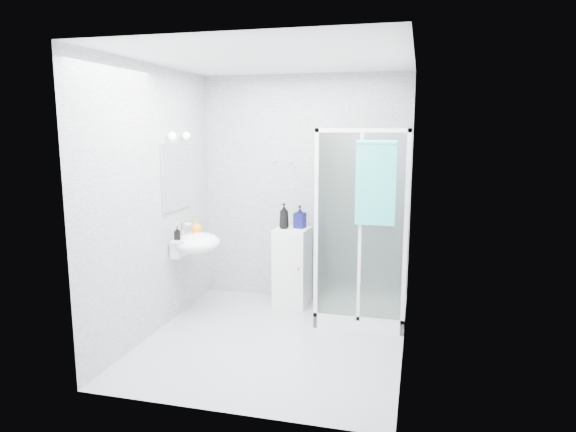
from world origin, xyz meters
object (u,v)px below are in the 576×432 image
(soap_dispenser_black, at_px, (177,233))
(wall_basin, at_px, (196,243))
(shampoo_bottle_b, at_px, (300,217))
(soap_dispenser_orange, at_px, (196,227))
(shower_enclosure, at_px, (355,278))
(hand_towel, at_px, (376,181))
(storage_cabinet, at_px, (292,267))
(shampoo_bottle_a, at_px, (284,216))

(soap_dispenser_black, bearing_deg, wall_basin, 53.77)
(shampoo_bottle_b, relative_size, soap_dispenser_orange, 1.67)
(shower_enclosure, height_order, wall_basin, shower_enclosure)
(wall_basin, distance_m, shampoo_bottle_b, 1.19)
(shower_enclosure, distance_m, soap_dispenser_black, 1.91)
(hand_towel, bearing_deg, storage_cabinet, 145.91)
(wall_basin, relative_size, storage_cabinet, 0.63)
(hand_towel, xyz_separation_m, soap_dispenser_black, (-2.00, -0.08, -0.58))
(shampoo_bottle_b, distance_m, soap_dispenser_orange, 1.15)
(hand_towel, relative_size, shampoo_bottle_b, 3.11)
(wall_basin, distance_m, soap_dispenser_black, 0.25)
(shower_enclosure, relative_size, hand_towel, 2.52)
(hand_towel, distance_m, shampoo_bottle_a, 1.31)
(hand_towel, bearing_deg, wall_basin, 177.41)
(shampoo_bottle_a, relative_size, soap_dispenser_black, 2.04)
(storage_cabinet, relative_size, hand_towel, 1.12)
(shampoo_bottle_a, bearing_deg, shower_enclosure, -15.26)
(storage_cabinet, xyz_separation_m, soap_dispenser_orange, (-0.98, -0.39, 0.49))
(shampoo_bottle_b, height_order, soap_dispenser_orange, shampoo_bottle_b)
(soap_dispenser_orange, bearing_deg, wall_basin, -68.60)
(shower_enclosure, distance_m, shampoo_bottle_a, 1.04)
(soap_dispenser_orange, bearing_deg, shampoo_bottle_b, 22.45)
(soap_dispenser_black, bearing_deg, hand_towel, 2.41)
(storage_cabinet, distance_m, shampoo_bottle_a, 0.60)
(storage_cabinet, bearing_deg, soap_dispenser_black, -140.90)
(hand_towel, relative_size, shampoo_bottle_a, 2.78)
(wall_basin, height_order, shampoo_bottle_a, shampoo_bottle_a)
(shampoo_bottle_a, height_order, soap_dispenser_orange, shampoo_bottle_a)
(wall_basin, xyz_separation_m, shampoo_bottle_a, (0.83, 0.54, 0.24))
(wall_basin, height_order, soap_dispenser_orange, soap_dispenser_orange)
(storage_cabinet, distance_m, hand_towel, 1.58)
(hand_towel, bearing_deg, shampoo_bottle_b, 141.60)
(shower_enclosure, bearing_deg, shampoo_bottle_b, 155.63)
(hand_towel, distance_m, soap_dispenser_orange, 2.05)
(shower_enclosure, height_order, soap_dispenser_black, shower_enclosure)
(shower_enclosure, relative_size, shampoo_bottle_a, 7.01)
(storage_cabinet, relative_size, shampoo_bottle_b, 3.49)
(wall_basin, relative_size, shampoo_bottle_b, 2.19)
(soap_dispenser_orange, distance_m, soap_dispenser_black, 0.35)
(wall_basin, bearing_deg, shampoo_bottle_a, 33.33)
(shower_enclosure, bearing_deg, wall_basin, -169.19)
(hand_towel, bearing_deg, shampoo_bottle_a, 149.15)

